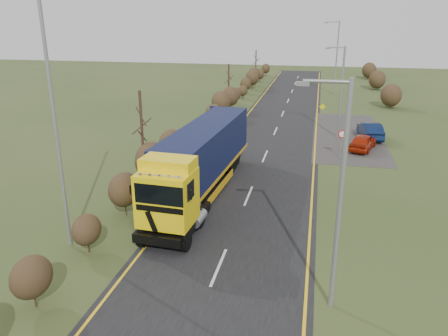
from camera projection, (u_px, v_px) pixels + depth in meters
name	position (u px, v px, depth m)	size (l,w,h in m)	color
ground	(236.00, 226.00, 22.23)	(160.00, 160.00, 0.00)	#31431C
road	(262.00, 165.00, 31.46)	(8.00, 120.00, 0.02)	black
layby	(347.00, 135.00, 39.42)	(6.00, 18.00, 0.02)	#312D2B
lane_markings	(261.00, 166.00, 31.18)	(7.52, 116.00, 0.01)	yellow
hedgerow	(172.00, 146.00, 30.18)	(2.24, 102.04, 6.05)	#332216
lorry	(201.00, 158.00, 25.42)	(3.16, 14.70, 4.06)	black
car_red_hatchback	(363.00, 142.00, 34.79)	(1.55, 3.84, 1.31)	#9C1E07
car_blue_sedan	(370.00, 131.00, 38.03)	(1.51, 4.34, 1.43)	#0A1739
streetlight_near	(338.00, 191.00, 14.62)	(1.77, 0.18, 8.30)	gray
streetlight_mid	(340.00, 89.00, 37.21)	(1.68, 0.18, 7.84)	gray
streetlight_far	(336.00, 54.00, 58.81)	(2.06, 0.19, 9.69)	gray
left_pole	(56.00, 130.00, 18.56)	(0.16, 0.16, 11.06)	gray
speed_sign	(342.00, 139.00, 32.45)	(0.60, 0.10, 2.17)	gray
warning_board	(322.00, 110.00, 44.88)	(0.66, 0.11, 1.72)	gray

